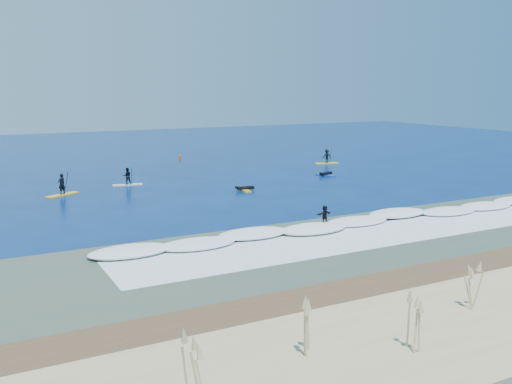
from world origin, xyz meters
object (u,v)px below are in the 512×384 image
sup_paddler_right (327,157)px  prone_paddler_near (245,189)px  prone_paddler_far (325,174)px  sup_paddler_left (62,188)px  wave_surfer (325,216)px  marker_buoy (180,157)px  sup_paddler_center (127,178)px

sup_paddler_right → prone_paddler_near: sup_paddler_right is taller
sup_paddler_right → prone_paddler_near: 20.55m
prone_paddler_far → sup_paddler_left: bearing=71.8°
sup_paddler_left → sup_paddler_right: size_ratio=1.04×
prone_paddler_near → wave_surfer: wave_surfer is taller
sup_paddler_left → prone_paddler_near: 16.00m
sup_paddler_left → marker_buoy: size_ratio=4.25×
prone_paddler_near → prone_paddler_far: (11.49, 3.71, 0.00)m
sup_paddler_left → sup_paddler_center: (6.40, 2.38, 0.04)m
sup_paddler_right → wave_surfer: size_ratio=1.56×
sup_paddler_right → prone_paddler_near: (-17.06, -11.44, -0.64)m
sup_paddler_left → prone_paddler_far: (26.59, -1.56, -0.53)m
sup_paddler_left → marker_buoy: (17.66, 18.13, -0.37)m
sup_paddler_right → prone_paddler_far: sup_paddler_right is taller
wave_surfer → marker_buoy: (4.09, 38.31, -0.47)m
sup_paddler_right → wave_surfer: 32.25m
prone_paddler_near → wave_surfer: size_ratio=1.21×
prone_paddler_near → sup_paddler_center: bearing=56.6°
sup_paddler_left → sup_paddler_right: sup_paddler_left is taller
marker_buoy → sup_paddler_right: bearing=-39.5°
marker_buoy → prone_paddler_far: bearing=-65.6°
sup_paddler_right → prone_paddler_near: bearing=-133.3°
sup_paddler_center → prone_paddler_near: 11.59m
sup_paddler_left → prone_paddler_far: size_ratio=1.31×
prone_paddler_far → sup_paddler_right: bearing=-50.6°
sup_paddler_left → prone_paddler_near: size_ratio=1.34×
sup_paddler_left → prone_paddler_near: bearing=-50.2°
sup_paddler_center → prone_paddler_near: (8.69, -7.64, -0.57)m
sup_paddler_center → sup_paddler_right: 26.04m
sup_paddler_right → wave_surfer: bearing=-112.3°
prone_paddler_near → marker_buoy: (2.56, 23.40, 0.16)m
prone_paddler_near → wave_surfer: (-1.53, -14.91, 0.63)m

